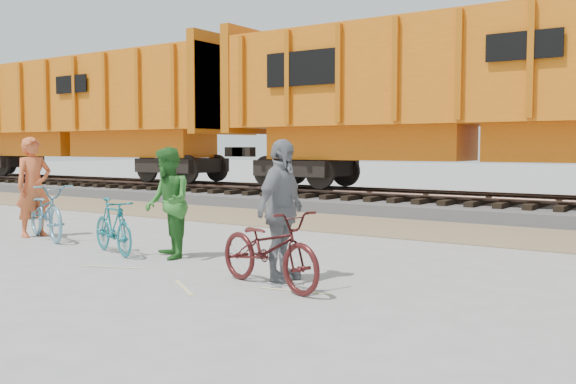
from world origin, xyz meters
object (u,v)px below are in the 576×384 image
hopper_car_left (83,112)px  person_man (168,203)px  bicycle_blue (46,212)px  hopper_car_center (480,93)px  bicycle_teal (113,226)px  bicycle_maroon (269,248)px  person_solo (34,187)px  person_woman (281,210)px

hopper_car_left → person_man: (13.05, -8.80, -2.16)m
bicycle_blue → hopper_car_center: bearing=-11.3°
bicycle_teal → bicycle_maroon: bearing=-79.9°
bicycle_blue → bicycle_maroon: (5.74, -1.00, -0.03)m
bicycle_maroon → person_man: 2.60m
hopper_car_center → person_solo: size_ratio=7.47×
person_woman → hopper_car_center: bearing=-4.2°
person_solo → person_woman: person_solo is taller
bicycle_teal → person_man: bearing=-59.0°
bicycle_maroon → hopper_car_left: bearing=74.2°
hopper_car_center → bicycle_maroon: (0.50, -9.59, -2.53)m
person_woman → person_man: bearing=74.1°
hopper_car_center → person_woman: hopper_car_center is taller
person_solo → hopper_car_left: bearing=55.8°
bicycle_blue → bicycle_maroon: bearing=-79.8°
bicycle_teal → hopper_car_left: bearing=72.9°
hopper_car_left → bicycle_blue: size_ratio=7.23×
hopper_car_center → person_woman: 9.43m
person_solo → bicycle_teal: bearing=-92.2°
person_solo → person_man: (3.80, -0.32, -0.09)m
person_man → bicycle_teal: bearing=-133.0°
hopper_car_left → person_man: bearing=-34.0°
hopper_car_center → person_man: bearing=-102.5°
hopper_car_left → hopper_car_center: size_ratio=1.00×
bicycle_maroon → hopper_car_center: bearing=18.9°
bicycle_blue → bicycle_teal: 2.33m
person_solo → bicycle_maroon: bearing=-91.7°
bicycle_teal → person_woman: bearing=-73.4°
person_man → hopper_car_left: bearing=-178.3°
hopper_car_center → bicycle_teal: hopper_car_center is taller
hopper_car_center → person_woman: bearing=-87.5°
person_solo → person_woman: (6.14, -0.70, -0.04)m
hopper_car_center → bicycle_teal: (-2.95, -9.00, -2.56)m
person_solo → hopper_car_center: bearing=-25.8°
bicycle_blue → person_solo: size_ratio=1.03×
hopper_car_center → bicycle_maroon: 9.93m
bicycle_maroon → bicycle_blue: bearing=96.0°
bicycle_maroon → bicycle_teal: bearing=96.3°
hopper_car_left → hopper_car_center: bearing=0.0°
bicycle_maroon → person_man: size_ratio=1.07×
hopper_car_center → person_man: (-1.95, -8.80, -2.16)m
bicycle_maroon → person_solo: 6.36m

